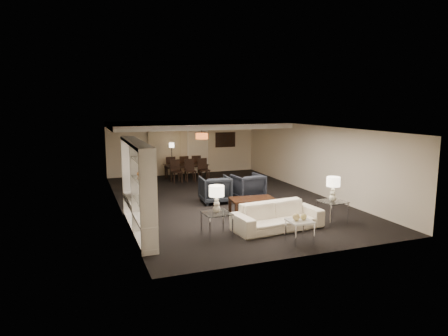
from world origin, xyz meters
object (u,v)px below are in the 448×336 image
pendant_light (202,136)px  chair_nr (204,170)px  vase_amber (140,173)px  armchair_left (215,189)px  vase_blue (143,197)px  floor_lamp (172,160)px  side_table_left (217,225)px  sofa (278,216)px  table_lamp_right (333,189)px  floor_speaker (155,186)px  chair_fr (195,165)px  table_lamp_left (217,199)px  chair_fm (183,166)px  coffee_table (252,206)px  marble_table (299,231)px  chair_fl (170,167)px  chair_nm (190,170)px  chair_nl (177,171)px  dining_table (186,172)px  side_table_right (332,212)px  television (134,186)px  armchair_right (248,187)px

pendant_light → chair_nr: 1.45m
vase_amber → armchair_left: bearing=44.6°
vase_blue → floor_lamp: (2.58, 8.24, -0.36)m
chair_nr → side_table_left: bearing=-109.6°
sofa → table_lamp_right: 1.80m
vase_blue → floor_speaker: size_ratio=0.13×
vase_amber → chair_fr: bearing=65.1°
table_lamp_left → chair_fm: table_lamp_left is taller
table_lamp_left → coffee_table: bearing=43.3°
marble_table → sofa: bearing=90.0°
table_lamp_right → chair_fl: (-2.68, 8.42, -0.48)m
chair_nm → side_table_left: bearing=-97.7°
chair_nl → floor_lamp: floor_lamp is taller
dining_table → marble_table: bearing=-91.3°
floor_speaker → side_table_right: bearing=-25.7°
television → chair_nl: (2.47, 5.28, -0.58)m
chair_nm → chair_fm: same height
vase_blue → dining_table: 8.33m
chair_fm → chair_nl: bearing=59.6°
marble_table → table_lamp_right: bearing=32.9°
armchair_left → chair_nm: bearing=-89.4°
marble_table → chair_nr: size_ratio=0.58×
television → dining_table: television is taller
armchair_left → side_table_right: bearing=128.8°
vase_blue → vase_amber: (0.00, 0.38, 0.50)m
side_table_left → television: size_ratio=0.62×
side_table_right → floor_speaker: size_ratio=0.54×
side_table_left → floor_lamp: bearing=84.5°
armchair_right → dining_table: 4.58m
floor_lamp → chair_nm: bearing=-66.8°
chair_nl → floor_speaker: bearing=-120.8°
chair_fm → pendant_light: bearing=105.5°
side_table_left → vase_blue: bearing=177.2°
vase_amber → chair_nr: size_ratio=0.17×
armchair_left → chair_nr: chair_nr is taller
vase_blue → chair_fl: 8.73m
floor_speaker → dining_table: 4.64m
table_lamp_right → floor_lamp: bearing=107.3°
armchair_right → chair_nm: bearing=-80.7°
table_lamp_right → floor_lamp: size_ratio=0.44×
floor_lamp → table_lamp_left: bearing=-95.5°
vase_blue → pendant_light: bearing=62.8°
chair_fr → chair_fm: bearing=2.4°
side_table_right → table_lamp_right: 0.65m
armchair_left → chair_fm: 5.13m
vase_blue → vase_amber: size_ratio=0.99×
table_lamp_right → vase_blue: bearing=179.1°
pendant_light → side_table_left: bearing=-104.5°
armchair_right → floor_speaker: floor_speaker is taller
side_table_left → floor_speaker: (-0.83, 3.68, 0.30)m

